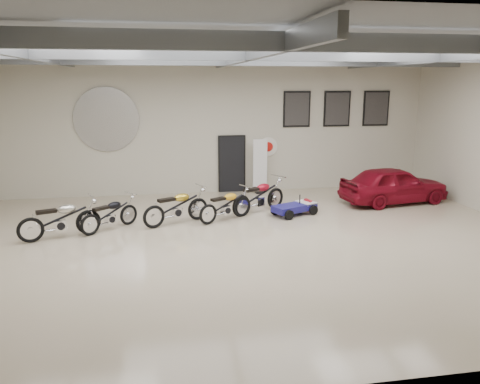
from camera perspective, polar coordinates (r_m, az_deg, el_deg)
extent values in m
cube|color=tan|center=(12.25, 0.96, -6.29)|extent=(16.00, 12.00, 0.01)
cube|color=slate|center=(11.58, 1.05, 17.72)|extent=(16.00, 12.00, 0.01)
cube|color=beige|center=(17.55, -2.68, 8.02)|extent=(16.00, 0.02, 5.00)
cube|color=black|center=(17.76, -1.00, 3.37)|extent=(0.92, 0.08, 2.10)
imported|color=maroon|center=(17.00, 18.25, 0.85)|extent=(2.05, 3.95, 1.28)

